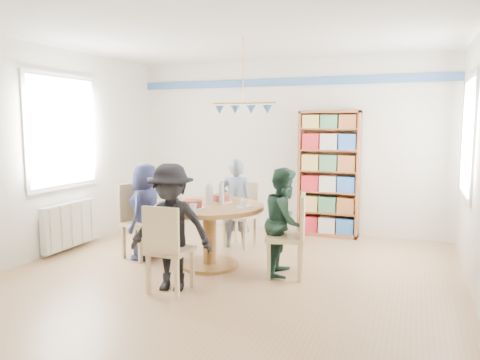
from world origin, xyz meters
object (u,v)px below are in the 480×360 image
at_px(dining_table, 210,221).
at_px(person_near, 171,227).
at_px(chair_left, 138,217).
at_px(bookshelf, 329,175).
at_px(chair_far, 242,211).
at_px(person_far, 236,203).
at_px(chair_near, 166,245).
at_px(chair_right, 292,232).
at_px(person_right, 285,221).
at_px(radiator, 70,225).
at_px(person_left, 146,211).

distance_m(dining_table, person_near, 0.86).
distance_m(chair_left, bookshelf, 2.91).
relative_size(chair_far, person_far, 0.72).
relative_size(chair_left, chair_near, 1.05).
xyz_separation_m(chair_right, person_near, (-1.07, -0.83, 0.14)).
relative_size(chair_near, person_right, 0.74).
relative_size(chair_right, person_right, 0.77).
xyz_separation_m(dining_table, bookshelf, (1.05, 2.04, 0.38)).
bearing_deg(radiator, person_far, 24.35).
bearing_deg(person_near, person_far, 78.32).
bearing_deg(chair_right, chair_far, 132.43).
xyz_separation_m(dining_table, chair_right, (1.02, -0.03, -0.04)).
distance_m(person_left, person_far, 1.25).
height_order(person_near, bookshelf, bookshelf).
relative_size(chair_left, person_near, 0.73).
bearing_deg(chair_far, dining_table, -91.26).
xyz_separation_m(chair_far, bookshelf, (1.03, 0.98, 0.44)).
bearing_deg(person_far, chair_far, -123.01).
bearing_deg(person_left, dining_table, 83.08).
height_order(dining_table, chair_far, chair_far).
bearing_deg(chair_right, bookshelf, 89.13).
relative_size(chair_far, chair_near, 0.98).
bearing_deg(person_far, radiator, 10.45).
relative_size(chair_right, person_left, 0.77).
height_order(chair_far, person_near, person_near).
xyz_separation_m(radiator, dining_table, (2.07, -0.00, 0.21)).
xyz_separation_m(radiator, person_right, (2.98, 0.04, 0.26)).
relative_size(person_near, bookshelf, 0.69).
bearing_deg(chair_far, person_left, -131.45).
distance_m(chair_right, person_near, 1.36).
xyz_separation_m(radiator, chair_near, (2.04, -0.99, 0.15)).
distance_m(chair_left, person_right, 1.93).
distance_m(chair_right, chair_near, 1.42).
distance_m(chair_far, person_far, 0.19).
distance_m(dining_table, chair_right, 1.02).
xyz_separation_m(chair_near, bookshelf, (1.08, 3.03, 0.44)).
distance_m(chair_near, person_right, 1.40).
height_order(chair_right, person_left, person_left).
xyz_separation_m(person_near, bookshelf, (1.10, 2.90, 0.28)).
bearing_deg(person_left, radiator, -93.85).
relative_size(chair_near, person_far, 0.74).
bearing_deg(chair_near, bookshelf, 70.33).
bearing_deg(radiator, person_near, -23.00).
bearing_deg(chair_left, chair_far, 44.51).
bearing_deg(chair_right, person_right, 146.33).
xyz_separation_m(dining_table, chair_left, (-1.02, 0.04, -0.03)).
relative_size(radiator, chair_right, 1.07).
xyz_separation_m(chair_far, person_near, (-0.07, -1.92, 0.16)).
relative_size(chair_near, person_left, 0.75).
height_order(chair_left, chair_right, chair_left).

